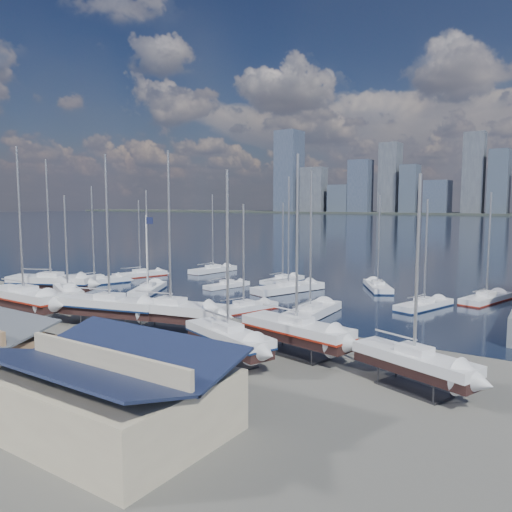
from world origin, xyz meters
The scene contains 27 objects.
ground centered at (0.00, -10.00, 0.00)m, with size 1400.00×1400.00×0.00m, color #605E59.
shed_blue centered at (16.00, -26.00, 2.42)m, with size 13.65×9.45×4.71m.
sailboat_cradle_0 centered at (-21.11, -4.43, 2.19)m, with size 11.70×7.61×18.24m.
sailboat_cradle_1 centered at (-13.68, -12.77, 2.21)m, with size 11.71×3.44×18.64m.
sailboat_cradle_2 centered at (-14.24, -6.76, 1.95)m, with size 8.33×5.66×13.53m.
sailboat_cradle_3 centered at (-2.53, -10.21, 2.14)m, with size 11.27×5.60×17.43m.
sailboat_cradle_4 centered at (4.27, -8.43, 2.16)m, with size 11.21×5.10×17.55m.
sailboat_cradle_5 centered at (14.51, -12.76, 2.03)m, with size 9.64×5.63×15.12m.
sailboat_cradle_6 centered at (18.06, -8.08, 2.10)m, with size 10.61×4.83×16.51m.
sailboat_cradle_7 centered at (28.51, -10.62, 2.00)m, with size 9.11×5.31×14.48m.
sailboat_moored_0 centered at (-25.82, 6.22, 0.31)m, with size 6.30×11.04×15.92m.
sailboat_moored_1 centered at (-25.94, 15.85, 0.31)m, with size 5.29×9.55×13.76m.
sailboat_moored_2 centered at (-19.09, 27.23, 0.32)m, with size 3.97×10.11×14.86m.
sailboat_moored_3 centered at (-13.51, 5.70, 0.31)m, with size 7.41×10.20×15.11m.
sailboat_moored_4 centered at (-6.83, 15.23, 0.33)m, with size 3.67×7.76×11.31m.
sailboat_moored_5 centered at (-2.29, 23.93, 0.31)m, with size 3.26×9.08×13.30m.
sailboat_moored_6 centered at (4.83, 3.10, 0.31)m, with size 4.89×9.07×13.07m.
sailboat_moored_7 centered at (2.58, 17.31, 0.32)m, with size 6.73×11.72×17.08m.
sailboat_moored_8 centered at (12.54, 26.14, 0.31)m, with size 7.28×9.69×14.45m.
sailboat_moored_9 centered at (12.58, 4.86, 0.32)m, with size 3.72×11.29×16.82m.
sailboat_moored_10 centered at (21.82, 16.53, 0.31)m, with size 5.09×9.50×13.68m.
sailboat_moored_11 centered at (27.34, 24.94, 0.31)m, with size 5.22×10.17×14.64m.
car_a centered at (-7.11, -19.06, 0.81)m, with size 1.90×4.73×1.61m, color gray.
car_b centered at (0.70, -20.80, 0.80)m, with size 1.68×4.83×1.59m, color gray.
car_c centered at (1.05, -20.78, 0.72)m, with size 2.39×5.18×1.44m, color gray.
car_d centered at (7.90, -19.95, 0.79)m, with size 2.22×5.45×1.58m, color gray.
flagpole centered at (0.52, -7.78, 6.54)m, with size 1.01×0.12×11.42m.
Camera 1 is at (37.78, -43.52, 12.54)m, focal length 35.00 mm.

